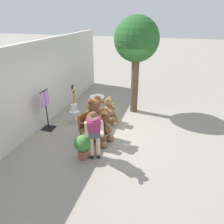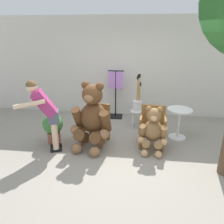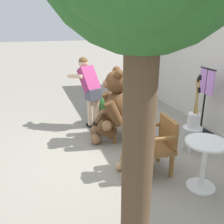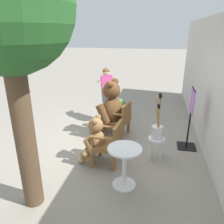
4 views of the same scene
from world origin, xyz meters
TOP-DOWN VIEW (x-y plane):
  - ground_plane at (0.00, 0.00)m, footprint 60.00×60.00m
  - wooden_chair_left at (-0.61, 0.42)m, footprint 0.66×0.63m
  - wooden_chair_right at (0.63, 0.42)m, footprint 0.60×0.56m
  - teddy_bear_large at (-0.64, 0.16)m, footprint 0.88×0.88m
  - teddy_bear_small at (0.62, 0.12)m, footprint 0.58×0.57m
  - person_visitor at (-1.52, -0.10)m, footprint 0.74×0.66m
  - white_stool at (0.28, 1.31)m, footprint 0.34×0.34m
  - brush_bucket at (0.28, 1.31)m, footprint 0.22×0.22m
  - round_side_table at (1.24, 0.80)m, footprint 0.56×0.56m
  - potted_plant at (-1.54, 0.23)m, footprint 0.44×0.44m
  - clothing_display_stand at (-0.34, 2.00)m, footprint 0.44×0.40m

SIDE VIEW (x-z plane):
  - ground_plane at x=0.00m, z-range 0.00..0.00m
  - white_stool at x=0.28m, z-range 0.13..0.59m
  - potted_plant at x=-1.54m, z-range 0.06..0.74m
  - round_side_table at x=1.24m, z-range 0.09..0.81m
  - wooden_chair_left at x=-0.61m, z-range 0.03..0.89m
  - wooden_chair_right at x=0.63m, z-range 0.03..0.89m
  - teddy_bear_small at x=0.62m, z-range -0.01..0.96m
  - brush_bucket at x=0.28m, z-range 0.18..1.12m
  - teddy_bear_large at x=-0.64m, z-range -0.02..1.41m
  - clothing_display_stand at x=-0.34m, z-range 0.04..1.40m
  - person_visitor at x=-1.52m, z-range 0.15..1.65m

